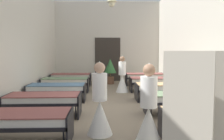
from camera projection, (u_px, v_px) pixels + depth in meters
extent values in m
cube|color=#7A6B56|center=(112.00, 109.00, 7.10)|extent=(6.31, 12.76, 0.10)
cube|color=beige|center=(108.00, 42.00, 13.06)|extent=(6.11, 0.20, 4.38)
cube|color=beige|center=(10.00, 33.00, 6.79)|extent=(0.20, 12.16, 4.38)
cube|color=beige|center=(211.00, 34.00, 7.02)|extent=(0.20, 12.16, 4.38)
cube|color=#2D2823|center=(108.00, 59.00, 13.03)|extent=(1.40, 0.06, 2.40)
sphere|color=beige|center=(112.00, 4.00, 9.97)|extent=(0.28, 0.28, 0.28)
cylinder|color=black|center=(70.00, 127.00, 4.72)|extent=(0.03, 0.03, 0.34)
cube|color=black|center=(19.00, 123.00, 4.31)|extent=(1.90, 0.84, 0.07)
cube|color=black|center=(70.00, 127.00, 4.35)|extent=(0.04, 0.84, 0.57)
cube|color=white|center=(19.00, 117.00, 4.30)|extent=(1.82, 0.78, 0.14)
cube|color=#8C4C47|center=(19.00, 113.00, 4.30)|extent=(1.86, 0.82, 0.02)
cylinder|color=black|center=(172.00, 139.00, 4.08)|extent=(0.03, 0.03, 0.34)
cylinder|color=black|center=(162.00, 126.00, 4.79)|extent=(0.03, 0.03, 0.34)
cube|color=black|center=(212.00, 121.00, 4.45)|extent=(1.90, 0.84, 0.07)
cube|color=black|center=(164.00, 126.00, 4.42)|extent=(0.04, 0.84, 0.57)
cube|color=white|center=(213.00, 115.00, 4.44)|extent=(1.82, 0.78, 0.14)
cube|color=tan|center=(213.00, 111.00, 4.44)|extent=(1.86, 0.82, 0.02)
cylinder|color=black|center=(4.00, 113.00, 5.72)|extent=(0.03, 0.03, 0.34)
cylinder|color=black|center=(15.00, 106.00, 6.44)|extent=(0.03, 0.03, 0.34)
cylinder|color=black|center=(76.00, 113.00, 5.79)|extent=(0.03, 0.03, 0.34)
cylinder|color=black|center=(79.00, 106.00, 6.51)|extent=(0.03, 0.03, 0.34)
cube|color=black|center=(44.00, 102.00, 6.10)|extent=(1.90, 0.84, 0.07)
cube|color=black|center=(7.00, 105.00, 6.07)|extent=(0.04, 0.84, 0.57)
cube|color=black|center=(80.00, 105.00, 6.14)|extent=(0.04, 0.84, 0.57)
cube|color=white|center=(43.00, 98.00, 6.09)|extent=(1.82, 0.78, 0.14)
cube|color=#8C4C47|center=(43.00, 95.00, 6.08)|extent=(1.86, 0.82, 0.02)
cylinder|color=black|center=(151.00, 112.00, 5.86)|extent=(0.03, 0.03, 0.34)
cylinder|color=black|center=(146.00, 105.00, 6.58)|extent=(0.03, 0.03, 0.34)
cylinder|color=black|center=(220.00, 111.00, 5.93)|extent=(0.03, 0.03, 0.34)
cylinder|color=black|center=(207.00, 105.00, 6.65)|extent=(0.03, 0.03, 0.34)
cube|color=black|center=(181.00, 101.00, 6.24)|extent=(1.90, 0.84, 0.07)
cube|color=black|center=(146.00, 104.00, 6.21)|extent=(0.04, 0.84, 0.57)
cube|color=black|center=(215.00, 103.00, 6.28)|extent=(0.04, 0.84, 0.57)
cube|color=white|center=(181.00, 97.00, 6.23)|extent=(1.82, 0.78, 0.14)
cube|color=slate|center=(181.00, 94.00, 6.22)|extent=(1.86, 0.82, 0.02)
cylinder|color=black|center=(28.00, 98.00, 7.51)|extent=(0.03, 0.03, 0.34)
cylinder|color=black|center=(34.00, 94.00, 8.22)|extent=(0.03, 0.03, 0.34)
cylinder|color=black|center=(82.00, 98.00, 7.58)|extent=(0.03, 0.03, 0.34)
cylinder|color=black|center=(84.00, 94.00, 8.29)|extent=(0.03, 0.03, 0.34)
cube|color=black|center=(57.00, 90.00, 7.88)|extent=(1.90, 0.84, 0.07)
cube|color=black|center=(29.00, 93.00, 7.85)|extent=(0.04, 0.84, 0.57)
cube|color=black|center=(85.00, 92.00, 7.93)|extent=(0.04, 0.84, 0.57)
cube|color=white|center=(57.00, 87.00, 7.87)|extent=(1.82, 0.78, 0.14)
cube|color=slate|center=(57.00, 85.00, 7.87)|extent=(1.86, 0.82, 0.02)
cylinder|color=black|center=(140.00, 98.00, 7.65)|extent=(0.03, 0.03, 0.34)
cylinder|color=black|center=(137.00, 94.00, 8.36)|extent=(0.03, 0.03, 0.34)
cylinder|color=black|center=(193.00, 97.00, 7.72)|extent=(0.03, 0.03, 0.34)
cylinder|color=black|center=(185.00, 93.00, 8.43)|extent=(0.03, 0.03, 0.34)
cube|color=black|center=(164.00, 89.00, 8.02)|extent=(1.90, 0.84, 0.07)
cube|color=black|center=(137.00, 92.00, 7.99)|extent=(0.04, 0.84, 0.57)
cube|color=black|center=(190.00, 92.00, 8.07)|extent=(0.04, 0.84, 0.57)
cube|color=white|center=(164.00, 86.00, 8.01)|extent=(1.82, 0.78, 0.14)
cube|color=tan|center=(164.00, 84.00, 8.01)|extent=(1.86, 0.82, 0.02)
cylinder|color=black|center=(42.00, 89.00, 9.29)|extent=(0.03, 0.03, 0.34)
cylinder|color=black|center=(46.00, 86.00, 10.01)|extent=(0.03, 0.03, 0.34)
cylinder|color=black|center=(86.00, 89.00, 9.36)|extent=(0.03, 0.03, 0.34)
cylinder|color=black|center=(87.00, 86.00, 10.08)|extent=(0.03, 0.03, 0.34)
cube|color=black|center=(65.00, 83.00, 9.67)|extent=(1.90, 0.84, 0.07)
cube|color=black|center=(43.00, 85.00, 9.64)|extent=(0.04, 0.84, 0.57)
cube|color=black|center=(88.00, 85.00, 9.71)|extent=(0.04, 0.84, 0.57)
cube|color=silver|center=(65.00, 80.00, 9.66)|extent=(1.82, 0.78, 0.14)
cube|color=slate|center=(65.00, 78.00, 9.65)|extent=(1.86, 0.82, 0.02)
cylinder|color=black|center=(133.00, 89.00, 9.43)|extent=(0.03, 0.03, 0.34)
cylinder|color=black|center=(131.00, 86.00, 10.15)|extent=(0.03, 0.03, 0.34)
cylinder|color=black|center=(176.00, 88.00, 9.50)|extent=(0.03, 0.03, 0.34)
cylinder|color=black|center=(171.00, 86.00, 10.22)|extent=(0.03, 0.03, 0.34)
cube|color=black|center=(153.00, 82.00, 9.81)|extent=(1.90, 0.84, 0.07)
cube|color=black|center=(130.00, 84.00, 9.78)|extent=(0.04, 0.84, 0.57)
cube|color=black|center=(174.00, 84.00, 9.85)|extent=(0.04, 0.84, 0.57)
cube|color=silver|center=(153.00, 80.00, 9.80)|extent=(1.82, 0.78, 0.14)
cube|color=#8C4C47|center=(153.00, 78.00, 9.79)|extent=(1.86, 0.82, 0.02)
cylinder|color=black|center=(52.00, 83.00, 11.08)|extent=(0.03, 0.03, 0.34)
cylinder|color=black|center=(55.00, 81.00, 11.80)|extent=(0.03, 0.03, 0.34)
cylinder|color=black|center=(89.00, 83.00, 11.15)|extent=(0.03, 0.03, 0.34)
cylinder|color=black|center=(90.00, 81.00, 11.86)|extent=(0.03, 0.03, 0.34)
cube|color=black|center=(71.00, 78.00, 11.45)|extent=(1.90, 0.84, 0.07)
cube|color=black|center=(52.00, 80.00, 11.43)|extent=(0.04, 0.84, 0.57)
cube|color=black|center=(90.00, 79.00, 11.50)|extent=(0.04, 0.84, 0.57)
cube|color=silver|center=(71.00, 76.00, 11.45)|extent=(1.82, 0.78, 0.14)
cube|color=#8C4C47|center=(71.00, 74.00, 11.44)|extent=(1.86, 0.82, 0.02)
cylinder|color=black|center=(128.00, 83.00, 11.22)|extent=(0.03, 0.03, 0.34)
cylinder|color=black|center=(127.00, 81.00, 11.94)|extent=(0.03, 0.03, 0.34)
cylinder|color=black|center=(164.00, 82.00, 11.29)|extent=(0.03, 0.03, 0.34)
cylinder|color=black|center=(160.00, 80.00, 12.00)|extent=(0.03, 0.03, 0.34)
cube|color=black|center=(145.00, 77.00, 11.59)|extent=(1.90, 0.84, 0.07)
cube|color=black|center=(126.00, 79.00, 11.57)|extent=(0.04, 0.84, 0.57)
cube|color=black|center=(164.00, 79.00, 11.64)|extent=(0.04, 0.84, 0.57)
cube|color=silver|center=(145.00, 75.00, 11.59)|extent=(1.82, 0.78, 0.14)
cube|color=#8C4C47|center=(145.00, 74.00, 11.58)|extent=(1.86, 0.82, 0.02)
cone|color=white|center=(100.00, 117.00, 4.75)|extent=(0.52, 0.52, 0.70)
cylinder|color=white|center=(100.00, 87.00, 4.70)|extent=(0.30, 0.30, 0.55)
sphere|color=tan|center=(100.00, 68.00, 4.67)|extent=(0.22, 0.22, 0.22)
cone|color=white|center=(100.00, 64.00, 4.66)|extent=(0.18, 0.18, 0.10)
cone|color=white|center=(148.00, 126.00, 4.19)|extent=(0.52, 0.52, 0.70)
cylinder|color=white|center=(149.00, 92.00, 4.14)|extent=(0.30, 0.30, 0.55)
sphere|color=#A87A5B|center=(149.00, 70.00, 4.11)|extent=(0.22, 0.22, 0.22)
cone|color=white|center=(149.00, 66.00, 4.10)|extent=(0.18, 0.18, 0.10)
cone|color=white|center=(122.00, 84.00, 9.60)|extent=(0.52, 0.52, 0.70)
cylinder|color=white|center=(122.00, 68.00, 9.55)|extent=(0.30, 0.30, 0.55)
sphere|color=#846047|center=(122.00, 59.00, 9.52)|extent=(0.22, 0.22, 0.22)
cone|color=white|center=(122.00, 57.00, 9.51)|extent=(0.18, 0.18, 0.10)
cylinder|color=brown|center=(110.00, 80.00, 11.95)|extent=(0.39, 0.39, 0.37)
cylinder|color=brown|center=(110.00, 75.00, 11.93)|extent=(0.06, 0.06, 0.20)
cone|color=#2D6633|center=(110.00, 66.00, 11.89)|extent=(0.62, 0.62, 0.71)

